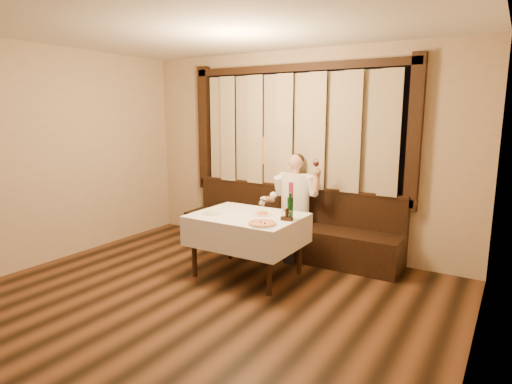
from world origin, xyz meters
The scene contains 10 objects.
room centered at (0.00, 0.97, 1.50)m, with size 5.01×6.01×2.81m.
banquette centered at (0.00, 2.72, 0.31)m, with size 3.20×0.61×0.94m.
dining_table centered at (0.00, 1.70, 0.65)m, with size 1.27×0.97×0.76m.
pizza centered at (0.39, 1.40, 0.77)m, with size 0.32×0.32×0.03m.
pasta_red centered at (0.16, 1.79, 0.79)m, with size 0.23×0.23×0.08m.
pasta_cream centered at (-0.38, 1.50, 0.79)m, with size 0.23×0.23×0.08m.
green_bottle centered at (0.53, 1.78, 0.89)m, with size 0.07×0.07×0.31m.
table_wine_glass centered at (0.11, 1.88, 0.90)m, with size 0.08×0.08×0.20m.
cruet_caddy centered at (0.53, 1.71, 0.81)m, with size 0.14×0.08×0.14m.
seated_man centered at (0.14, 2.63, 0.82)m, with size 0.77×0.58×1.41m.
Camera 1 is at (2.69, -2.46, 1.97)m, focal length 30.00 mm.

